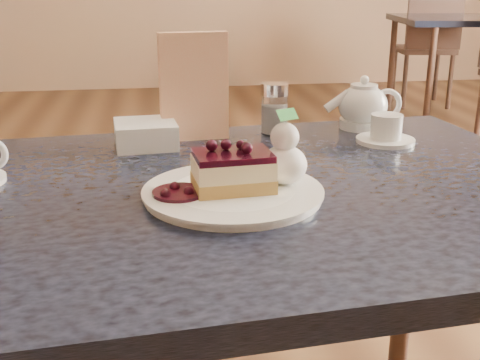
{
  "coord_description": "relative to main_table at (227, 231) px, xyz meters",
  "views": [
    {
      "loc": [
        0.04,
        -0.75,
        1.01
      ],
      "look_at": [
        0.15,
        -0.01,
        0.76
      ],
      "focal_mm": 45.0,
      "sensor_mm": 36.0,
      "label": 1
    }
  ],
  "objects": [
    {
      "name": "dessert_plate",
      "position": [
        0.0,
        -0.05,
        0.08
      ],
      "size": [
        0.26,
        0.26,
        0.01
      ],
      "primitive_type": "cylinder",
      "color": "white",
      "rests_on": "main_table"
    },
    {
      "name": "whipped_cream",
      "position": [
        0.08,
        -0.03,
        0.12
      ],
      "size": [
        0.07,
        0.07,
        0.06
      ],
      "color": "white",
      "rests_on": "dessert_plate"
    },
    {
      "name": "menu_card",
      "position": [
        -0.03,
        0.29,
        0.18
      ],
      "size": [
        0.13,
        0.04,
        0.21
      ],
      "primitive_type": "cube",
      "rotation": [
        0.0,
        0.0,
        0.08
      ],
      "color": "beige",
      "rests_on": "main_table"
    },
    {
      "name": "bg_table_far_right",
      "position": [
        2.08,
        3.09,
        -0.56
      ],
      "size": [
        1.11,
        1.81,
        1.21
      ],
      "rotation": [
        0.0,
        0.0,
        -0.15
      ],
      "color": "#20253B",
      "rests_on": "ground"
    },
    {
      "name": "cheesecake_slice",
      "position": [
        0.0,
        -0.05,
        0.11
      ],
      "size": [
        0.12,
        0.09,
        0.06
      ],
      "rotation": [
        0.0,
        0.0,
        0.08
      ],
      "color": "#B37F41",
      "rests_on": "dessert_plate"
    },
    {
      "name": "napkin_stack",
      "position": [
        -0.12,
        0.25,
        0.1
      ],
      "size": [
        0.12,
        0.12,
        0.05
      ],
      "primitive_type": "cube",
      "rotation": [
        0.0,
        0.0,
        0.08
      ],
      "color": "white",
      "rests_on": "main_table"
    },
    {
      "name": "berry_sauce",
      "position": [
        -0.08,
        -0.06,
        0.09
      ],
      "size": [
        0.08,
        0.08,
        0.01
      ],
      "primitive_type": "cylinder",
      "color": "black",
      "rests_on": "dessert_plate"
    },
    {
      "name": "sugar_shaker",
      "position": [
        0.14,
        0.31,
        0.13
      ],
      "size": [
        0.06,
        0.06,
        0.1
      ],
      "color": "white",
      "rests_on": "main_table"
    },
    {
      "name": "tea_set",
      "position": [
        0.33,
        0.3,
        0.11
      ],
      "size": [
        0.16,
        0.23,
        0.1
      ],
      "color": "white",
      "rests_on": "main_table"
    },
    {
      "name": "main_table",
      "position": [
        0.0,
        0.0,
        0.0
      ],
      "size": [
        1.19,
        0.84,
        0.71
      ],
      "rotation": [
        0.0,
        0.0,
        0.08
      ],
      "color": "#20253B",
      "rests_on": "ground"
    }
  ]
}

